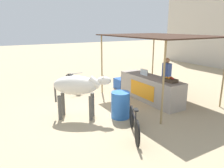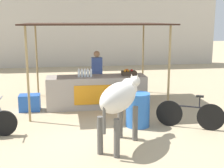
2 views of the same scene
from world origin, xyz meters
name	(u,v)px [view 1 (image 1 of 2)]	position (x,y,z in m)	size (l,w,h in m)	color
ground_plane	(101,110)	(0.00, 0.00, 0.00)	(60.00, 60.00, 0.00)	tan
stall_counter	(150,89)	(0.00, 2.20, 0.48)	(3.00, 0.82, 0.96)	#9E9389
stall_awning	(158,38)	(0.00, 2.50, 2.44)	(4.20, 3.20, 2.53)	#382319
water_bottle_row	(144,72)	(-0.35, 2.15, 1.07)	(0.43, 0.07, 0.25)	silver
fruit_crate	(171,80)	(1.01, 2.25, 1.03)	(0.44, 0.32, 0.18)	#3F3326
vendor_behind_counter	(166,78)	(0.10, 2.95, 0.85)	(0.34, 0.22, 1.65)	#383842
cooler_box	(120,84)	(-1.99, 2.10, 0.24)	(0.60, 0.44, 0.48)	blue
water_barrel	(120,105)	(0.84, 0.28, 0.42)	(0.60, 0.60, 0.85)	blue
cow	(78,87)	(0.17, -0.89, 1.03)	(1.33, 1.71, 1.44)	silver
motorcycle_parked	(73,81)	(-2.95, 0.09, 0.43)	(1.80, 0.55, 0.90)	black
bicycle_leaning	(134,124)	(2.07, -0.08, 0.35)	(1.49, 0.81, 0.85)	black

